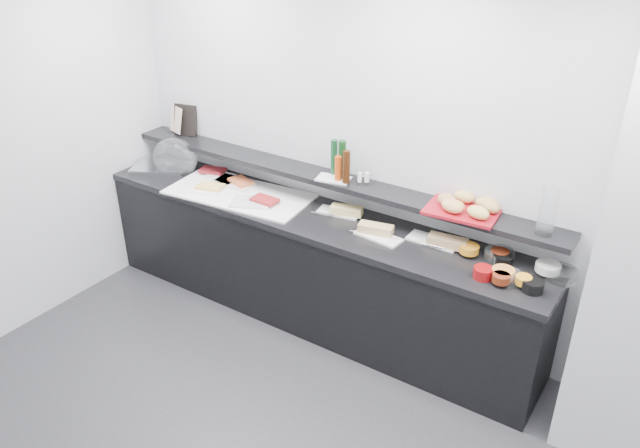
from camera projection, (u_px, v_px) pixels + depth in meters
The scene contains 54 objects.
back_wall at pixel (420, 164), 4.24m from camera, with size 5.00×0.02×2.70m, color silver.
buffet_cabinet at pixel (311, 269), 4.79m from camera, with size 3.60×0.60×0.85m, color black.
counter_top at pixel (310, 217), 4.58m from camera, with size 3.62×0.62×0.05m, color black.
wall_shelf at pixel (324, 177), 4.59m from camera, with size 3.60×0.25×0.04m, color black.
cloche_base at pixel (162, 168), 5.29m from camera, with size 0.46×0.31×0.04m, color silver.
cloche_dome at pixel (175, 158), 5.21m from camera, with size 0.39×0.25×0.34m, color white.
linen_runner at pixel (239, 194), 4.86m from camera, with size 1.14×0.54×0.01m, color white.
platter_meat_a at pixel (223, 178), 5.10m from camera, with size 0.29×0.19×0.01m, color silver.
food_meat_a at pixel (213, 170), 5.19m from camera, with size 0.21×0.13×0.02m, color maroon.
platter_salmon at pixel (234, 183), 5.01m from camera, with size 0.34×0.23×0.01m, color silver.
food_salmon at pixel (241, 181), 4.99m from camera, with size 0.20×0.13×0.02m, color #CF542A.
platter_cheese at pixel (203, 188), 4.92m from camera, with size 0.34×0.23×0.01m, color white.
food_cheese at pixel (210, 186), 4.90m from camera, with size 0.21×0.13×0.02m, color #FAC661.
platter_meat_b at pixel (251, 202), 4.69m from camera, with size 0.30×0.20×0.01m, color silver.
food_meat_b at pixel (265, 200), 4.69m from camera, with size 0.20×0.13×0.02m, color maroon.
sandwich_plate_left at pixel (339, 212), 4.57m from camera, with size 0.31×0.13×0.01m, color white.
sandwich_food_left at pixel (347, 210), 4.52m from camera, with size 0.23×0.09×0.06m, color #E8D179.
tongs_left at pixel (322, 213), 4.53m from camera, with size 0.01×0.01×0.16m, color #AAACB1.
sandwich_plate_mid at pixel (379, 237), 4.25m from camera, with size 0.33×0.14×0.01m, color white.
sandwich_food_mid at pixel (376, 229), 4.27m from camera, with size 0.24×0.09×0.06m, color tan.
tongs_mid at pixel (361, 232), 4.28m from camera, with size 0.01×0.01×0.16m, color #B7B9BE.
sandwich_plate_right at pixel (433, 241), 4.20m from camera, with size 0.35×0.15×0.01m, color white.
sandwich_food_right at pixel (447, 242), 4.11m from camera, with size 0.26×0.10×0.06m, color tan.
tongs_right at pixel (433, 246), 4.11m from camera, with size 0.01×0.01×0.16m, color #B9BAC0.
bowl_glass_fruit at pixel (499, 256), 3.97m from camera, with size 0.19×0.19×0.07m, color white.
fill_glass_fruit at pixel (469, 249), 4.02m from camera, with size 0.13×0.13×0.05m, color orange.
bowl_black_jam at pixel (503, 260), 3.93m from camera, with size 0.13×0.13×0.07m, color black.
fill_black_jam at pixel (500, 254), 3.97m from camera, with size 0.12×0.12×0.05m, color #561C0C.
bowl_glass_cream at pixel (561, 274), 3.78m from camera, with size 0.19×0.19×0.07m, color silver.
fill_glass_cream at pixel (548, 267), 3.82m from camera, with size 0.15×0.15×0.05m, color silver.
bowl_red_jam at pixel (483, 273), 3.79m from camera, with size 0.12×0.12×0.07m, color maroon.
fill_red_jam at pixel (501, 278), 3.72m from camera, with size 0.11×0.11×0.05m, color #5E1F0D.
bowl_glass_salmon at pixel (509, 277), 3.75m from camera, with size 0.14×0.14×0.07m, color white.
fill_glass_salmon at pixel (503, 273), 3.77m from camera, with size 0.14×0.14×0.05m, color orange.
bowl_black_fruit at pixel (533, 286), 3.67m from camera, with size 0.13×0.13×0.07m, color black.
fill_black_fruit at pixel (523, 280), 3.70m from camera, with size 0.10×0.10×0.05m, color orange.
framed_print at pixel (185, 120), 5.29m from camera, with size 0.21×0.02×0.26m, color black.
print_art at pixel (176, 119), 5.30m from camera, with size 0.18×0.00×0.22m, color #D2A697.
condiment_tray at pixel (334, 179), 4.50m from camera, with size 0.24×0.15×0.01m, color white.
bottle_green_a at pixel (334, 157), 4.51m from camera, with size 0.05×0.05×0.26m, color #103B1C.
bottle_brown at pixel (346, 167), 4.37m from camera, with size 0.05×0.05×0.24m, color #311709.
bottle_green_b at pixel (342, 160), 4.44m from camera, with size 0.06×0.06×0.28m, color black.
bottle_hot at pixel (338, 168), 4.42m from camera, with size 0.05×0.05×0.18m, color #BF3E0D.
shaker_salt at pixel (360, 177), 4.42m from camera, with size 0.03×0.03×0.07m, color white.
shaker_pepper at pixel (367, 177), 4.42m from camera, with size 0.04×0.04×0.07m, color silver.
bread_tray at pixel (462, 211), 4.03m from camera, with size 0.46×0.32×0.02m, color maroon.
bread_roll_nw at pixel (464, 197), 4.10m from camera, with size 0.14×0.09×0.08m, color tan.
bread_roll_n at pixel (487, 203), 4.01m from camera, with size 0.15×0.10×0.08m, color #C18549.
bread_roll_ne at pixel (490, 206), 3.98m from camera, with size 0.15×0.09×0.08m, color #AE8542.
bread_roll_sw at pixel (452, 206), 3.98m from camera, with size 0.16×0.10×0.08m, color tan.
bread_roll_s at pixel (454, 206), 3.98m from camera, with size 0.13×0.09×0.08m, color tan.
bread_roll_se at pixel (478, 212), 3.90m from camera, with size 0.15×0.10×0.08m, color #D8AC52.
bread_roll_midw at pixel (447, 200), 4.05m from camera, with size 0.15×0.10×0.08m, color #AF7242.
carafe at pixel (547, 212), 3.71m from camera, with size 0.11×0.11×0.30m, color silver.
Camera 1 is at (1.61, -1.65, 2.97)m, focal length 35.00 mm.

